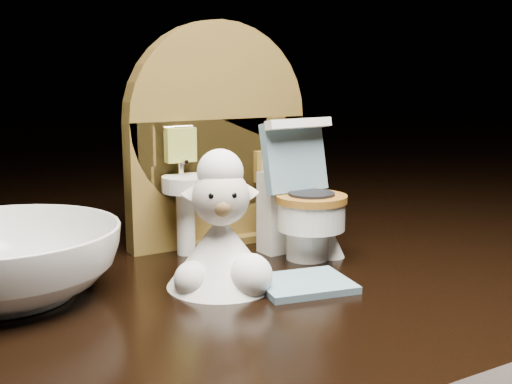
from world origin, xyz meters
TOP-DOWN VIEW (x-y plane):
  - backdrop_panel at (-0.00, 0.06)m, footprint 0.13×0.05m
  - toy_toilet at (0.03, 0.01)m, footprint 0.05×0.06m
  - bath_mat at (-0.00, -0.05)m, footprint 0.06×0.05m
  - toilet_brush at (0.04, -0.01)m, footprint 0.02×0.02m
  - plush_lamb at (-0.04, -0.02)m, footprint 0.06×0.06m
  - ceramic_bowl at (-0.15, 0.02)m, footprint 0.15×0.15m

SIDE VIEW (x-z plane):
  - bath_mat at x=0.00m, z-range 0.00..0.00m
  - toilet_brush at x=0.04m, z-range -0.01..0.03m
  - ceramic_bowl at x=-0.15m, z-range 0.00..0.04m
  - plush_lamb at x=-0.04m, z-range -0.01..0.07m
  - toy_toilet at x=0.03m, z-range -0.01..0.08m
  - backdrop_panel at x=0.00m, z-range -0.01..0.14m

